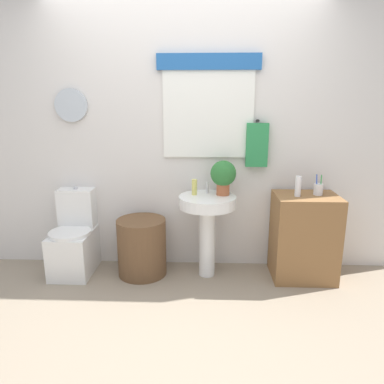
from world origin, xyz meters
TOP-DOWN VIEW (x-y plane):
  - ground_plane at (0.00, 0.00)m, footprint 8.00×8.00m
  - back_wall at (0.00, 1.15)m, footprint 4.40×0.18m
  - toilet at (-1.05, 0.89)m, footprint 0.38×0.51m
  - laundry_hamper at (-0.39, 0.85)m, footprint 0.46×0.46m
  - pedestal_sink at (0.22, 0.85)m, footprint 0.52×0.52m
  - faucet at (0.22, 0.97)m, footprint 0.03×0.03m
  - wooden_cabinet at (1.11, 0.85)m, footprint 0.56×0.44m
  - soap_bottle at (0.10, 0.90)m, footprint 0.05×0.05m
  - potted_plant at (0.36, 0.91)m, footprint 0.23×0.23m
  - lotion_bottle at (1.01, 0.81)m, footprint 0.05×0.05m
  - toothbrush_cup at (1.20, 0.87)m, footprint 0.08×0.08m

SIDE VIEW (x-z plane):
  - ground_plane at x=0.00m, z-range 0.00..0.00m
  - laundry_hamper at x=-0.39m, z-range 0.00..0.54m
  - toilet at x=-1.05m, z-range -0.10..0.70m
  - wooden_cabinet at x=1.11m, z-range 0.00..0.79m
  - pedestal_sink at x=0.22m, z-range 0.20..0.97m
  - faucet at x=0.22m, z-range 0.77..0.87m
  - toothbrush_cup at x=1.20m, z-range 0.75..0.93m
  - soap_bottle at x=0.10m, z-range 0.77..0.91m
  - lotion_bottle at x=1.01m, z-range 0.79..0.97m
  - potted_plant at x=0.36m, z-range 0.80..1.11m
  - back_wall at x=0.00m, z-range 0.01..2.61m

